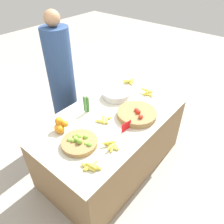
% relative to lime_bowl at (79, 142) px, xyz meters
% --- Properties ---
extents(ground_plane, '(12.00, 12.00, 0.00)m').
position_rel_lime_bowl_xyz_m(ground_plane, '(0.51, 0.04, -0.80)').
color(ground_plane, '#ADA599').
extents(market_table, '(1.75, 0.97, 0.77)m').
position_rel_lime_bowl_xyz_m(market_table, '(0.51, 0.04, -0.41)').
color(market_table, olive).
rests_on(market_table, ground_plane).
extents(lime_bowl, '(0.33, 0.33, 0.09)m').
position_rel_lime_bowl_xyz_m(lime_bowl, '(0.00, 0.00, 0.00)').
color(lime_bowl, olive).
rests_on(lime_bowl, market_table).
extents(tomato_basket, '(0.42, 0.42, 0.10)m').
position_rel_lime_bowl_xyz_m(tomato_basket, '(0.67, -0.16, 0.00)').
color(tomato_basket, olive).
rests_on(tomato_basket, market_table).
extents(orange_pile, '(0.13, 0.13, 0.14)m').
position_rel_lime_bowl_xyz_m(orange_pile, '(0.01, 0.28, 0.03)').
color(orange_pile, orange).
rests_on(orange_pile, market_table).
extents(metal_bowl, '(0.33, 0.33, 0.08)m').
position_rel_lime_bowl_xyz_m(metal_bowl, '(0.83, 0.24, 0.01)').
color(metal_bowl, silver).
rests_on(metal_bowl, market_table).
extents(price_sign, '(0.12, 0.03, 0.09)m').
position_rel_lime_bowl_xyz_m(price_sign, '(0.43, -0.21, 0.02)').
color(price_sign, red).
rests_on(price_sign, market_table).
extents(veg_bundle, '(0.04, 0.07, 0.19)m').
position_rel_lime_bowl_xyz_m(veg_bundle, '(0.40, 0.31, 0.07)').
color(veg_bundle, '#4C8E42').
rests_on(veg_bundle, market_table).
extents(banana_bunch_front_right, '(0.15, 0.18, 0.05)m').
position_rel_lime_bowl_xyz_m(banana_bunch_front_right, '(0.16, -0.25, -0.01)').
color(banana_bunch_front_right, '#EFDB4C').
rests_on(banana_bunch_front_right, market_table).
extents(banana_bunch_middle_right, '(0.16, 0.21, 0.06)m').
position_rel_lime_bowl_xyz_m(banana_bunch_middle_right, '(1.13, -0.02, -0.00)').
color(banana_bunch_middle_right, '#EFDB4C').
rests_on(banana_bunch_middle_right, market_table).
extents(banana_bunch_front_center, '(0.18, 0.15, 0.04)m').
position_rel_lime_bowl_xyz_m(banana_bunch_front_center, '(0.40, 0.05, -0.01)').
color(banana_bunch_front_center, '#EFDB4C').
rests_on(banana_bunch_front_center, market_table).
extents(banana_bunch_front_left, '(0.16, 0.19, 0.05)m').
position_rel_lime_bowl_xyz_m(banana_bunch_front_left, '(-0.13, -0.27, -0.01)').
color(banana_bunch_front_left, '#EFDB4C').
rests_on(banana_bunch_front_left, market_table).
extents(banana_bunch_middle_left, '(0.15, 0.17, 0.06)m').
position_rel_lime_bowl_xyz_m(banana_bunch_middle_left, '(1.21, 0.32, -0.01)').
color(banana_bunch_middle_left, '#EFDB4C').
rests_on(banana_bunch_middle_left, market_table).
extents(vendor_person, '(0.32, 0.32, 1.70)m').
position_rel_lime_bowl_xyz_m(vendor_person, '(0.56, 0.91, -0.01)').
color(vendor_person, navy).
rests_on(vendor_person, ground_plane).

